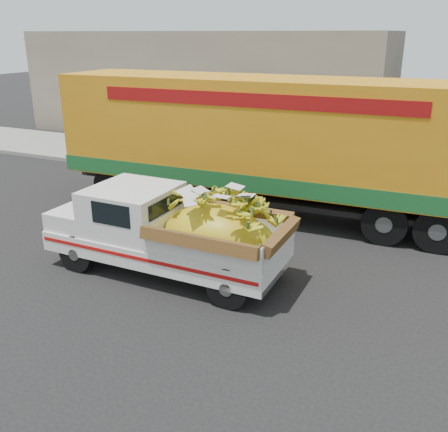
% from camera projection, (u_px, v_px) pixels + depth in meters
% --- Properties ---
extents(ground, '(100.00, 100.00, 0.00)m').
position_uv_depth(ground, '(233.00, 281.00, 10.49)').
color(ground, black).
rests_on(ground, ground).
extents(curb, '(60.00, 0.25, 0.15)m').
position_uv_depth(curb, '(317.00, 191.00, 16.19)').
color(curb, gray).
rests_on(curb, ground).
extents(sidewalk, '(60.00, 4.00, 0.14)m').
position_uv_depth(sidewalk, '(333.00, 176.00, 17.98)').
color(sidewalk, gray).
rests_on(sidewalk, ground).
extents(building_left, '(18.00, 6.00, 5.00)m').
position_uv_depth(building_left, '(207.00, 84.00, 25.33)').
color(building_left, gray).
rests_on(building_left, ground).
extents(pickup_truck, '(5.19, 1.94, 1.81)m').
position_uv_depth(pickup_truck, '(182.00, 233.00, 10.44)').
color(pickup_truck, black).
rests_on(pickup_truck, ground).
extents(semi_trailer, '(12.02, 2.83, 3.80)m').
position_uv_depth(semi_trailer, '(265.00, 140.00, 13.78)').
color(semi_trailer, black).
rests_on(semi_trailer, ground).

